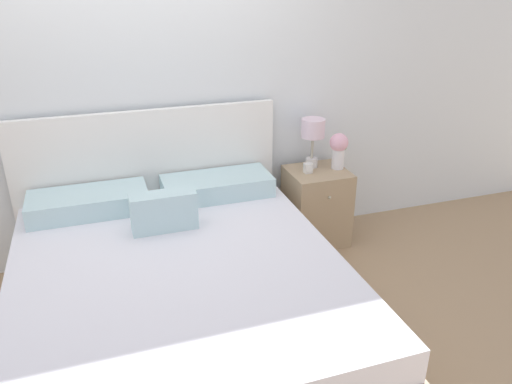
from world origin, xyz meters
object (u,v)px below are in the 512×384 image
object	(u,v)px
bed	(177,290)
flower_vase	(339,148)
alarm_clock	(308,168)
nightstand	(316,206)
table_lamp	(313,132)

from	to	relation	value
bed	flower_vase	bearing A→B (deg)	28.27
bed	flower_vase	xyz separation A→B (m)	(1.42, 0.77, 0.48)
alarm_clock	nightstand	bearing A→B (deg)	8.29
alarm_clock	bed	bearing A→B (deg)	-147.23
bed	table_lamp	distance (m)	1.62
table_lamp	alarm_clock	xyz separation A→B (m)	(-0.08, -0.11, -0.24)
bed	nightstand	size ratio (longest dim) A/B	3.55
nightstand	alarm_clock	world-z (taller)	alarm_clock
bed	alarm_clock	distance (m)	1.43
bed	alarm_clock	size ratio (longest dim) A/B	27.83
flower_vase	bed	bearing A→B (deg)	-151.73
bed	table_lamp	world-z (taller)	bed
bed	table_lamp	size ratio (longest dim) A/B	5.53
table_lamp	flower_vase	size ratio (longest dim) A/B	1.37
table_lamp	alarm_clock	size ratio (longest dim) A/B	5.04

